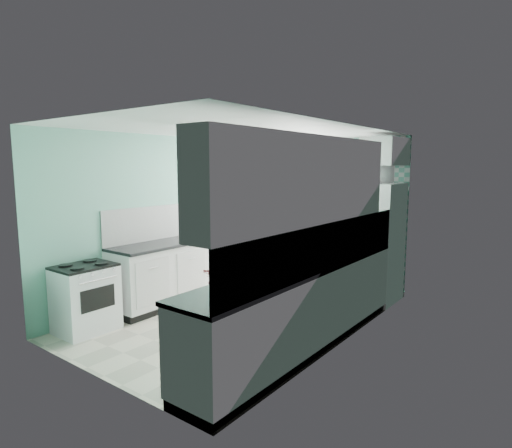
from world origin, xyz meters
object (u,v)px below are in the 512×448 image
Objects in this scene: sink at (342,253)px; stove at (86,297)px; ceiling_light at (198,142)px; microwave at (374,174)px; fridge at (372,242)px; potted_plant at (220,279)px; fruit_bowl at (242,284)px.

stove is at bearing -135.95° from sink.
sink is (1.20, 1.36, -1.39)m from ceiling_light.
sink is 1.07× the size of microwave.
sink is at bearing 42.39° from stove.
ceiling_light reaches higher than stove.
stove is 1.65× the size of microwave.
fridge reaches higher than stove.
sink is 1.78× the size of potted_plant.
fridge reaches higher than potted_plant.
potted_plant is (2.40, -0.17, 0.66)m from stove.
sink is 2.34m from potted_plant.
ceiling_light reaches higher than fruit_bowl.
fridge is 1.03m from microwave.
fridge is 2.18× the size of stove.
potted_plant is at bearing -87.95° from sink.
ceiling_light reaches higher than microwave.
ceiling_light is 3.14m from fridge.
ceiling_light is at bearing 141.00° from potted_plant.
fridge is 3.24m from fruit_bowl.
fridge is 3.55m from potted_plant.
microwave is at bearing 96.56° from sink.
sink is at bearing 89.91° from potted_plant.
ceiling_light is 0.43× the size of stove.
potted_plant is (0.00, -0.30, 0.11)m from fruit_bowl.
fridge is 5.99× the size of potted_plant.
fridge is (1.11, 2.57, -1.43)m from ceiling_light.
stove is at bearing 175.84° from potted_plant.
potted_plant reaches higher than stove.
sink is at bearing -82.87° from fridge.
fridge reaches higher than sink.
microwave is (-0.09, 3.24, 0.95)m from fruit_bowl.
microwave is at bearing 91.59° from fruit_bowl.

